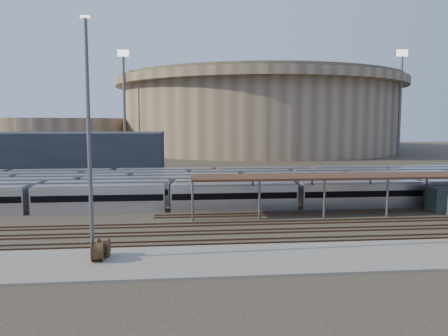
% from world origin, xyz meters
% --- Properties ---
extents(ground, '(420.00, 420.00, 0.00)m').
position_xyz_m(ground, '(0.00, 0.00, 0.00)').
color(ground, '#383026').
rests_on(ground, ground).
extents(apron, '(50.00, 9.00, 0.20)m').
position_xyz_m(apron, '(-5.00, -15.00, 0.10)').
color(apron, gray).
rests_on(apron, ground).
extents(subway_trains, '(128.04, 23.90, 3.60)m').
position_xyz_m(subway_trains, '(-0.25, 18.50, 1.80)').
color(subway_trains, silver).
rests_on(subway_trains, ground).
extents(inspection_shed, '(60.30, 6.00, 5.30)m').
position_xyz_m(inspection_shed, '(22.00, 4.00, 4.98)').
color(inspection_shed, '#5C5B61').
rests_on(inspection_shed, ground).
extents(empty_tracks, '(170.00, 9.62, 0.18)m').
position_xyz_m(empty_tracks, '(0.00, -5.00, 0.09)').
color(empty_tracks, '#4C3323').
rests_on(empty_tracks, ground).
extents(stadium, '(124.00, 124.00, 32.50)m').
position_xyz_m(stadium, '(25.00, 140.00, 16.47)').
color(stadium, gray).
rests_on(stadium, ground).
extents(secondary_arena, '(56.00, 56.00, 14.00)m').
position_xyz_m(secondary_arena, '(-60.00, 130.00, 7.00)').
color(secondary_arena, gray).
rests_on(secondary_arena, ground).
extents(service_building, '(42.00, 20.00, 10.00)m').
position_xyz_m(service_building, '(-35.00, 55.00, 5.00)').
color(service_building, '#1E232D').
rests_on(service_building, ground).
extents(floodlight_0, '(4.00, 1.00, 38.40)m').
position_xyz_m(floodlight_0, '(-30.00, 110.00, 20.65)').
color(floodlight_0, '#5C5B61').
rests_on(floodlight_0, ground).
extents(floodlight_2, '(4.00, 1.00, 38.40)m').
position_xyz_m(floodlight_2, '(70.00, 100.00, 20.65)').
color(floodlight_2, '#5C5B61').
rests_on(floodlight_2, ground).
extents(floodlight_3, '(4.00, 1.00, 38.40)m').
position_xyz_m(floodlight_3, '(-10.00, 160.00, 20.65)').
color(floodlight_3, '#5C5B61').
rests_on(floodlight_3, ground).
extents(cable_reel_west, '(0.96, 1.69, 1.67)m').
position_xyz_m(cable_reel_west, '(-16.51, -13.24, 1.04)').
color(cable_reel_west, brown).
rests_on(cable_reel_west, apron).
extents(cable_reel_east, '(1.17, 1.86, 1.75)m').
position_xyz_m(cable_reel_east, '(-16.85, -14.55, 1.08)').
color(cable_reel_east, brown).
rests_on(cable_reel_east, apron).
extents(yard_light_pole, '(0.80, 0.36, 21.42)m').
position_xyz_m(yard_light_pole, '(-17.44, -13.67, 10.99)').
color(yard_light_pole, '#5C5B61').
rests_on(yard_light_pole, apron).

